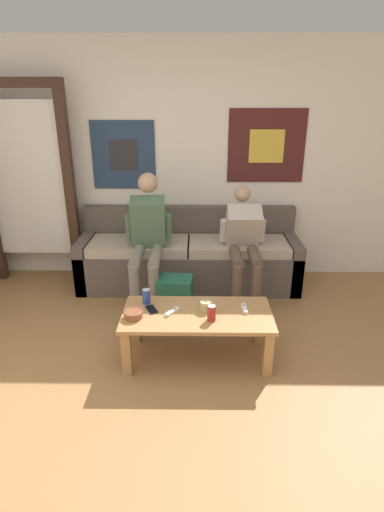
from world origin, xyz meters
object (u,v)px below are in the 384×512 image
pillar_candle (206,306)px  cell_phone (152,309)px  person_seated_teen (244,241)px  drink_can_blue (146,296)px  drink_can_red (212,313)px  backpack (175,299)px  game_controller_near_right (244,309)px  coffee_table (197,321)px  couch (189,259)px  game_controller_near_left (172,312)px  ceramic_bowl (133,314)px  person_seated_adult (147,235)px

pillar_candle → cell_phone: pillar_candle is taller
pillar_candle → person_seated_teen: bearing=68.3°
drink_can_blue → drink_can_red: size_ratio=1.00×
backpack → game_controller_near_right: 0.85m
coffee_table → person_seated_teen: person_seated_teen is taller
person_seated_teen → game_controller_near_right: bearing=-95.3°
couch → drink_can_blue: bearing=-104.6°
coffee_table → game_controller_near_right: game_controller_near_right is taller
pillar_candle → game_controller_near_left: 0.27m
ceramic_bowl → coffee_table: bearing=9.1°
coffee_table → person_seated_teen: (0.47, 1.04, 0.29)m
game_controller_near_right → cell_phone: size_ratio=0.97×
pillar_candle → drink_can_blue: size_ratio=0.75×
drink_can_blue → cell_phone: (0.05, -0.11, -0.06)m
couch → drink_can_blue: couch is taller
person_seated_adult → game_controller_near_right: 1.32m
coffee_table → drink_can_blue: drink_can_blue is taller
backpack → coffee_table: bearing=-71.9°
drink_can_blue → game_controller_near_left: (0.22, -0.16, -0.05)m
drink_can_blue → cell_phone: 0.14m
drink_can_red → cell_phone: 0.49m
coffee_table → person_seated_adult: size_ratio=0.92×
pillar_candle → game_controller_near_left: size_ratio=0.68×
pillar_candle → game_controller_near_right: pillar_candle is taller
coffee_table → game_controller_near_left: (-0.20, -0.01, 0.08)m
coffee_table → drink_can_blue: (-0.41, 0.15, 0.13)m
coffee_table → person_seated_adult: (-0.50, 1.00, 0.36)m
drink_can_blue → cell_phone: bearing=-64.8°
person_seated_teen → backpack: (-0.67, -0.41, -0.43)m
drink_can_red → cell_phone: size_ratio=0.82×
drink_can_blue → game_controller_near_left: bearing=-36.0°
pillar_candle → game_controller_near_right: 0.31m
person_seated_adult → cell_phone: person_seated_adult is taller
coffee_table → backpack: size_ratio=2.91×
drink_can_red → game_controller_near_left: size_ratio=0.91×
ceramic_bowl → game_controller_near_left: bearing=13.6°
person_seated_teen → pillar_candle: 1.10m
ceramic_bowl → game_controller_near_left: size_ratio=1.09×
couch → game_controller_near_right: size_ratio=16.30×
person_seated_adult → game_controller_near_left: size_ratio=9.38×
game_controller_near_right → person_seated_adult: bearing=132.3°
person_seated_adult → game_controller_near_right: size_ratio=8.75×
ceramic_bowl → cell_phone: bearing=43.0°
couch → person_seated_teen: bearing=-30.8°
cell_phone → person_seated_adult: bearing=97.9°
backpack → ceramic_bowl: size_ratio=2.72×
drink_can_blue → couch: bearing=75.4°
backpack → drink_can_blue: drink_can_blue is taller
coffee_table → drink_can_blue: size_ratio=9.44×
coffee_table → couch: bearing=93.9°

